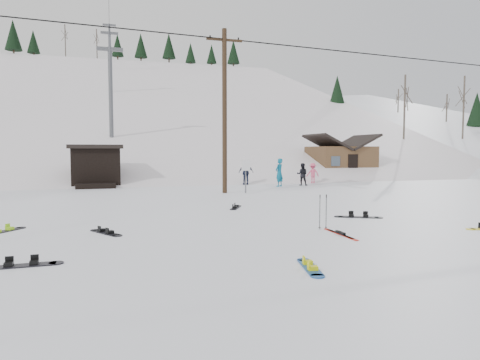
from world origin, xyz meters
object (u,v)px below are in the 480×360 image
object	(u,v)px
cabin	(340,161)
hero_skis	(340,234)
utility_pole	(225,109)
hero_snowboard	(310,267)

from	to	relation	value
cabin	hero_skis	xyz separation A→B (m)	(-12.86, -22.40, -1.46)
utility_pole	cabin	size ratio (longest dim) A/B	1.67
hero_snowboard	cabin	bearing A→B (deg)	-18.73
utility_pole	hero_snowboard	world-z (taller)	utility_pole
cabin	hero_snowboard	bearing A→B (deg)	-121.03
hero_snowboard	hero_skis	distance (m)	3.72
utility_pole	cabin	xyz separation A→B (m)	(13.00, 10.00, -3.20)
utility_pole	hero_skis	world-z (taller)	utility_pole
hero_snowboard	hero_skis	xyz separation A→B (m)	(2.35, 2.88, -0.00)
utility_pole	cabin	bearing A→B (deg)	37.56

